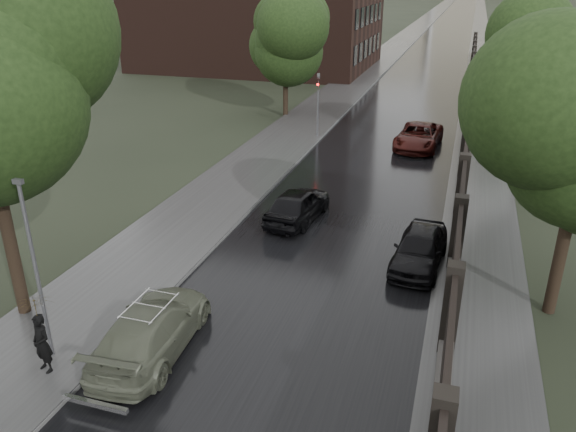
{
  "coord_description": "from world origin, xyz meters",
  "views": [
    {
      "loc": [
        4.3,
        -8.32,
        9.48
      ],
      "look_at": [
        -1.27,
        9.29,
        1.5
      ],
      "focal_mm": 35.0,
      "sensor_mm": 36.0,
      "label": 1
    }
  ],
  "objects_px": {
    "volga_sedan": "(152,329)",
    "car_right_near": "(419,248)",
    "tree_left_far": "(285,41)",
    "pedestrian_umbrella": "(36,314)",
    "hatchback_left": "(298,204)",
    "traffic_light": "(318,100)",
    "car_right_far": "(419,136)",
    "tree_right_c": "(516,38)",
    "lamp_post": "(36,271)",
    "tree_right_b": "(537,75)"
  },
  "relations": [
    {
      "from": "volga_sedan",
      "to": "car_right_far",
      "type": "height_order",
      "value": "car_right_far"
    },
    {
      "from": "tree_left_far",
      "to": "car_right_near",
      "type": "distance_m",
      "value": 23.66
    },
    {
      "from": "car_right_far",
      "to": "pedestrian_umbrella",
      "type": "height_order",
      "value": "pedestrian_umbrella"
    },
    {
      "from": "tree_right_c",
      "to": "hatchback_left",
      "type": "relative_size",
      "value": 1.69
    },
    {
      "from": "lamp_post",
      "to": "traffic_light",
      "type": "xyz_separation_m",
      "value": [
        1.1,
        23.49,
        -0.27
      ]
    },
    {
      "from": "tree_left_far",
      "to": "lamp_post",
      "type": "height_order",
      "value": "tree_left_far"
    },
    {
      "from": "car_right_near",
      "to": "tree_right_c",
      "type": "bearing_deg",
      "value": 86.79
    },
    {
      "from": "tree_right_c",
      "to": "car_right_near",
      "type": "relative_size",
      "value": 1.74
    },
    {
      "from": "traffic_light",
      "to": "volga_sedan",
      "type": "xyz_separation_m",
      "value": [
        1.28,
        -22.35,
        -1.7
      ]
    },
    {
      "from": "tree_right_c",
      "to": "volga_sedan",
      "type": "bearing_deg",
      "value": -105.73
    },
    {
      "from": "traffic_light",
      "to": "car_right_near",
      "type": "height_order",
      "value": "traffic_light"
    },
    {
      "from": "tree_left_far",
      "to": "car_right_near",
      "type": "bearing_deg",
      "value": -60.6
    },
    {
      "from": "hatchback_left",
      "to": "traffic_light",
      "type": "bearing_deg",
      "value": -72.8
    },
    {
      "from": "car_right_far",
      "to": "tree_left_far",
      "type": "bearing_deg",
      "value": 155.98
    },
    {
      "from": "tree_right_c",
      "to": "car_right_far",
      "type": "relative_size",
      "value": 1.38
    },
    {
      "from": "tree_left_far",
      "to": "volga_sedan",
      "type": "distance_m",
      "value": 28.17
    },
    {
      "from": "pedestrian_umbrella",
      "to": "lamp_post",
      "type": "bearing_deg",
      "value": 135.1
    },
    {
      "from": "tree_right_c",
      "to": "car_right_near",
      "type": "xyz_separation_m",
      "value": [
        -4.1,
        -30.23,
        -4.26
      ]
    },
    {
      "from": "tree_right_b",
      "to": "tree_left_far",
      "type": "bearing_deg",
      "value": 152.7
    },
    {
      "from": "hatchback_left",
      "to": "car_right_near",
      "type": "relative_size",
      "value": 1.03
    },
    {
      "from": "tree_left_far",
      "to": "volga_sedan",
      "type": "height_order",
      "value": "tree_left_far"
    },
    {
      "from": "traffic_light",
      "to": "hatchback_left",
      "type": "distance_m",
      "value": 13.04
    },
    {
      "from": "volga_sedan",
      "to": "tree_right_b",
      "type": "bearing_deg",
      "value": -122.99
    },
    {
      "from": "traffic_light",
      "to": "car_right_far",
      "type": "bearing_deg",
      "value": -3.0
    },
    {
      "from": "volga_sedan",
      "to": "car_right_far",
      "type": "distance_m",
      "value": 22.58
    },
    {
      "from": "tree_left_far",
      "to": "car_right_near",
      "type": "relative_size",
      "value": 1.84
    },
    {
      "from": "car_right_near",
      "to": "lamp_post",
      "type": "bearing_deg",
      "value": -132.27
    },
    {
      "from": "tree_left_far",
      "to": "car_right_near",
      "type": "height_order",
      "value": "tree_left_far"
    },
    {
      "from": "tree_right_c",
      "to": "tree_left_far",
      "type": "bearing_deg",
      "value": -147.17
    },
    {
      "from": "lamp_post",
      "to": "car_right_far",
      "type": "relative_size",
      "value": 1.01
    },
    {
      "from": "traffic_light",
      "to": "pedestrian_umbrella",
      "type": "distance_m",
      "value": 24.1
    },
    {
      "from": "tree_right_c",
      "to": "volga_sedan",
      "type": "height_order",
      "value": "tree_right_c"
    },
    {
      "from": "traffic_light",
      "to": "car_right_near",
      "type": "distance_m",
      "value": 17.15
    },
    {
      "from": "lamp_post",
      "to": "traffic_light",
      "type": "bearing_deg",
      "value": 87.32
    },
    {
      "from": "tree_right_c",
      "to": "lamp_post",
      "type": "relative_size",
      "value": 1.37
    },
    {
      "from": "lamp_post",
      "to": "car_right_far",
      "type": "bearing_deg",
      "value": 72.4
    },
    {
      "from": "tree_right_c",
      "to": "car_right_near",
      "type": "height_order",
      "value": "tree_right_c"
    },
    {
      "from": "volga_sedan",
      "to": "car_right_near",
      "type": "bearing_deg",
      "value": -136.49
    },
    {
      "from": "car_right_far",
      "to": "tree_right_c",
      "type": "bearing_deg",
      "value": 74.26
    },
    {
      "from": "tree_right_b",
      "to": "pedestrian_umbrella",
      "type": "bearing_deg",
      "value": -120.87
    },
    {
      "from": "car_right_far",
      "to": "car_right_near",
      "type": "bearing_deg",
      "value": -80.26
    },
    {
      "from": "hatchback_left",
      "to": "car_right_near",
      "type": "xyz_separation_m",
      "value": [
        5.2,
        -2.54,
        -0.02
      ]
    },
    {
      "from": "tree_left_far",
      "to": "pedestrian_umbrella",
      "type": "distance_m",
      "value": 29.43
    },
    {
      "from": "traffic_light",
      "to": "volga_sedan",
      "type": "distance_m",
      "value": 22.45
    },
    {
      "from": "car_right_near",
      "to": "tree_right_b",
      "type": "bearing_deg",
      "value": 75.98
    },
    {
      "from": "car_right_near",
      "to": "car_right_far",
      "type": "bearing_deg",
      "value": 100.08
    },
    {
      "from": "lamp_post",
      "to": "car_right_far",
      "type": "distance_m",
      "value": 24.38
    },
    {
      "from": "tree_right_b",
      "to": "pedestrian_umbrella",
      "type": "height_order",
      "value": "tree_right_b"
    },
    {
      "from": "tree_left_far",
      "to": "traffic_light",
      "type": "relative_size",
      "value": 1.85
    },
    {
      "from": "tree_right_c",
      "to": "volga_sedan",
      "type": "relative_size",
      "value": 1.46
    }
  ]
}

